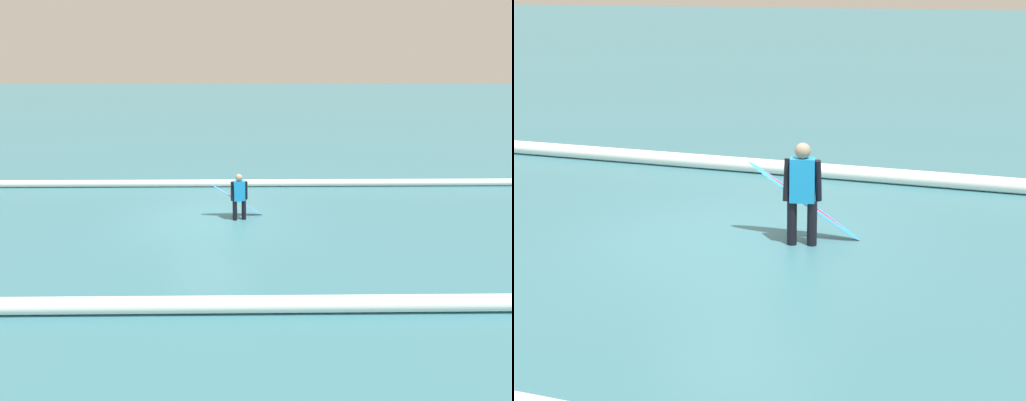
# 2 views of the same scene
# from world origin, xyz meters

# --- Properties ---
(ground_plane) EXTENTS (186.24, 186.24, 0.00)m
(ground_plane) POSITION_xyz_m (0.00, 0.00, 0.00)
(ground_plane) COLOR #366F7D
(surfer) EXTENTS (0.51, 0.27, 1.45)m
(surfer) POSITION_xyz_m (-0.93, 0.14, 0.80)
(surfer) COLOR black
(surfer) RESTS_ON ground_plane
(surfboard) EXTENTS (1.66, 0.47, 1.11)m
(surfboard) POSITION_xyz_m (-0.86, -0.19, 0.54)
(surfboard) COLOR #268CE5
(surfboard) RESTS_ON ground_plane
(wave_crest_foreground) EXTENTS (25.51, 0.39, 0.28)m
(wave_crest_foreground) POSITION_xyz_m (0.84, -3.65, 0.14)
(wave_crest_foreground) COLOR white
(wave_crest_foreground) RESTS_ON ground_plane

